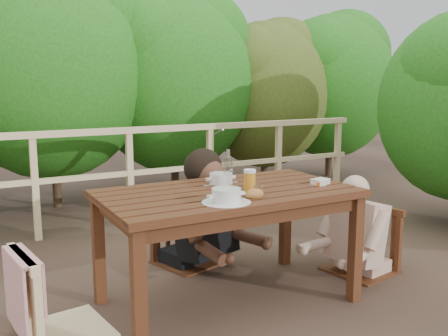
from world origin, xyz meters
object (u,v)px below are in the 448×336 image
tumbler (258,190)px  table (228,248)px  chair_far (189,204)px  diner_right (366,191)px  beer_glass (250,181)px  chair_right (362,213)px  woman (187,175)px  soup_far (221,179)px  butter_tub (320,183)px  soup_near (226,197)px  bread_roll (254,194)px  bottle (228,168)px  chair_left (61,252)px

tumbler → table: bearing=121.0°
chair_far → diner_right: size_ratio=0.77×
diner_right → beer_glass: diner_right is taller
chair_right → woman: woman is taller
soup_far → table: bearing=-106.0°
table → butter_tub: butter_tub is taller
chair_far → table: bearing=-113.3°
chair_far → butter_tub: chair_far is taller
diner_right → soup_near: (-1.36, -0.26, 0.16)m
table → soup_near: 0.54m
table → soup_near: bearing=-120.7°
soup_near → bread_roll: bearing=5.9°
bread_roll → tumbler: bearing=45.7°
butter_tub → woman: bearing=105.8°
bottle → butter_tub: 0.64m
soup_near → soup_far: soup_near is taller
woman → tumbler: size_ratio=20.02×
table → diner_right: (1.19, -0.02, 0.26)m
diner_right → beer_glass: (-1.08, -0.06, 0.19)m
diner_right → bread_roll: size_ratio=10.79×
soup_near → bread_roll: 0.21m
soup_near → butter_tub: soup_near is taller
soup_far → tumbler: soup_far is taller
chair_left → woman: 1.35m
table → bread_roll: bearing=-82.1°
table → bread_roll: size_ratio=13.80×
tumbler → soup_far: bearing=98.2°
chair_far → chair_right: bearing=-54.0°
diner_right → butter_tub: 0.58m
bread_roll → butter_tub: 0.62m
diner_right → butter_tub: size_ratio=10.44×
table → beer_glass: bearing=-34.3°
beer_glass → chair_right: bearing=3.1°
butter_tub → tumbler: bearing=169.7°
diner_right → soup_far: diner_right is taller
woman → bread_roll: woman is taller
table → bottle: (0.08, 0.14, 0.50)m
woman → bread_roll: bearing=70.2°
bottle → butter_tub: (0.56, -0.28, -0.10)m
bread_roll → bottle: (0.04, 0.40, 0.09)m
chair_left → chair_far: 1.32m
bread_roll → tumbler: tumbler is taller
chair_right → beer_glass: bearing=-96.9°
soup_far → butter_tub: (0.58, -0.34, -0.02)m
diner_right → tumbler: bearing=88.5°
soup_near → beer_glass: size_ratio=1.91×
chair_left → bread_roll: size_ratio=8.44×
tumbler → butter_tub: (0.53, 0.04, -0.01)m
soup_far → chair_left: bearing=-174.5°
tumbler → chair_right: bearing=8.8°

